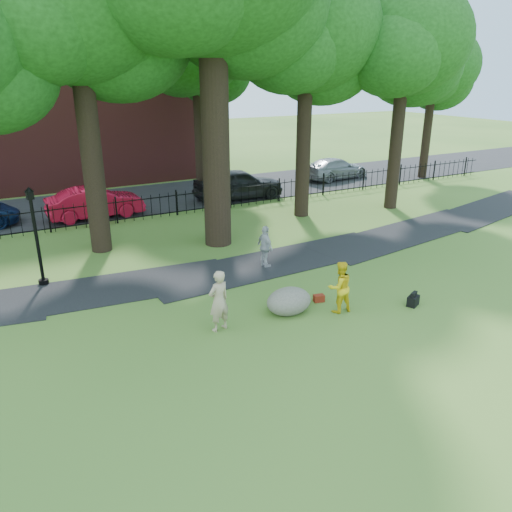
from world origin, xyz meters
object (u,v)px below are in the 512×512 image
woman (219,301)px  man (340,287)px  lamppost (37,238)px  red_sedan (95,203)px  boulder (289,299)px

woman → man: bearing=156.4°
woman → man: (3.64, -0.68, -0.09)m
man → lamppost: lamppost is taller
red_sedan → man: bearing=-164.0°
boulder → red_sedan: 13.66m
boulder → lamppost: bearing=137.4°
woman → red_sedan: woman is taller
woman → lamppost: 6.99m
man → lamppost: size_ratio=0.47×
boulder → woman: bearing=-180.0°
man → red_sedan: (-4.21, 14.03, -0.04)m
man → red_sedan: 14.65m
woman → lamppost: size_ratio=0.53×
lamppost → boulder: bearing=-52.3°
man → boulder: man is taller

